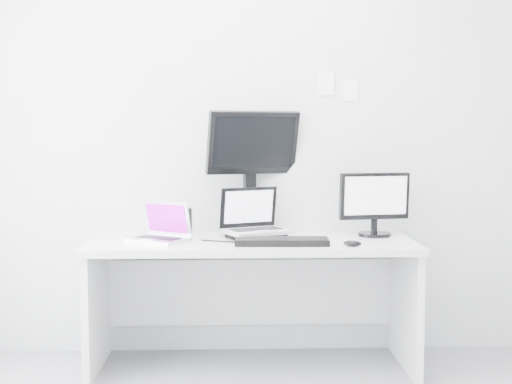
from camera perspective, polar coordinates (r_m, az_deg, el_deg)
back_wall at (r=4.25m, az=-0.43°, el=5.11°), size 3.60×0.00×3.60m
desk at (r=4.02m, az=-0.30°, el=-9.04°), size 1.80×0.70×0.73m
macbook at (r=3.91m, az=-7.98°, el=-2.32°), size 0.38×0.36×0.23m
speaker at (r=4.12m, az=-5.76°, el=-2.43°), size 0.10×0.10×0.16m
dell_laptop at (r=3.99m, az=0.11°, el=-1.66°), size 0.43×0.40×0.29m
rear_monitor at (r=4.19m, az=-0.36°, el=1.73°), size 0.58×0.36×0.74m
samsung_monitor at (r=4.13m, az=9.57°, el=-0.91°), size 0.44×0.26×0.38m
keyboard at (r=3.78m, az=2.09°, el=-4.00°), size 0.50×0.19×0.03m
mouse at (r=3.76m, az=7.77°, el=-4.12°), size 0.11×0.09×0.03m
wall_note_0 at (r=4.29m, az=5.65°, el=8.69°), size 0.10×0.00×0.14m
wall_note_1 at (r=4.31m, az=7.64°, el=8.13°), size 0.09×0.00×0.13m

